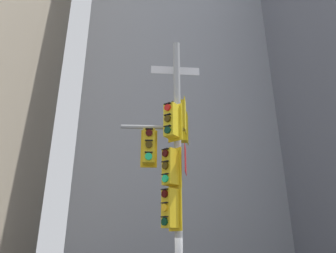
% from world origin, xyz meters
% --- Properties ---
extents(building_mid_block, '(16.70, 16.70, 41.06)m').
position_xyz_m(building_mid_block, '(2.79, 21.89, 20.53)').
color(building_mid_block, '#9399A3').
rests_on(building_mid_block, ground).
extents(signal_pole_assembly, '(2.47, 2.65, 8.55)m').
position_xyz_m(signal_pole_assembly, '(-0.10, 0.26, 4.87)').
color(signal_pole_assembly, '#9EA0A3').
rests_on(signal_pole_assembly, ground).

